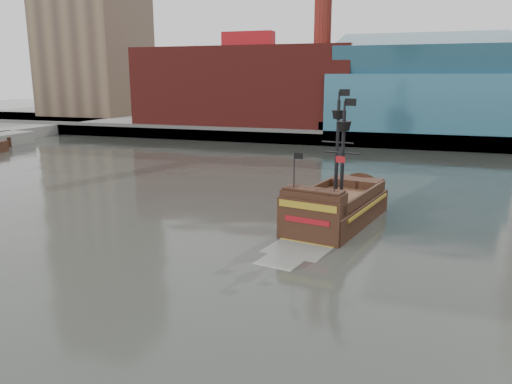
% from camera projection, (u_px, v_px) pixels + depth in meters
% --- Properties ---
extents(ground, '(400.00, 400.00, 0.00)m').
position_uv_depth(ground, '(184.00, 298.00, 26.51)').
color(ground, '#2A2D28').
rests_on(ground, ground).
extents(promenade_far, '(220.00, 60.00, 2.00)m').
position_uv_depth(promenade_far, '(371.00, 125.00, 111.17)').
color(promenade_far, slate).
rests_on(promenade_far, ground).
extents(seawall, '(220.00, 1.00, 2.60)m').
position_uv_depth(seawall, '(353.00, 139.00, 83.88)').
color(seawall, '#4C4C49').
rests_on(seawall, ground).
extents(skyline, '(149.00, 45.00, 62.00)m').
position_uv_depth(skyline, '(401.00, 9.00, 97.40)').
color(skyline, brown).
rests_on(skyline, promenade_far).
extents(pirate_ship, '(7.30, 15.68, 11.30)m').
position_uv_depth(pirate_ship, '(337.00, 211.00, 39.86)').
color(pirate_ship, black).
rests_on(pirate_ship, ground).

